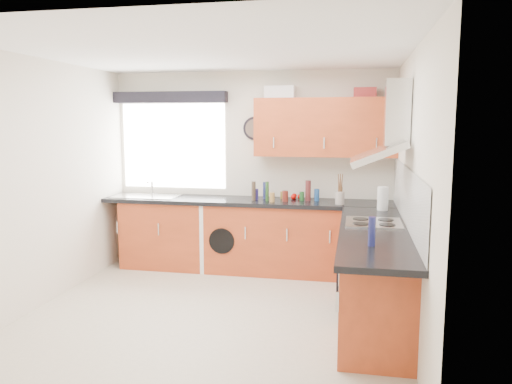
% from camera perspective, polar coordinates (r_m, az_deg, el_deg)
% --- Properties ---
extents(ground_plane, '(3.60, 3.60, 0.00)m').
position_cam_1_polar(ground_plane, '(5.03, -4.82, -13.79)').
color(ground_plane, beige).
extents(ceiling, '(3.60, 3.60, 0.02)m').
position_cam_1_polar(ceiling, '(4.71, -5.20, 15.72)').
color(ceiling, white).
rests_on(ceiling, wall_back).
extents(wall_back, '(3.60, 0.02, 2.50)m').
position_cam_1_polar(wall_back, '(6.45, -0.54, 2.54)').
color(wall_back, silver).
rests_on(wall_back, ground_plane).
extents(wall_front, '(3.60, 0.02, 2.50)m').
position_cam_1_polar(wall_front, '(3.05, -14.50, -3.93)').
color(wall_front, silver).
rests_on(wall_front, ground_plane).
extents(wall_left, '(0.02, 3.60, 2.50)m').
position_cam_1_polar(wall_left, '(5.49, -23.36, 0.92)').
color(wall_left, silver).
rests_on(wall_left, ground_plane).
extents(wall_right, '(0.02, 3.60, 2.50)m').
position_cam_1_polar(wall_right, '(4.55, 17.32, -0.13)').
color(wall_right, silver).
rests_on(wall_right, ground_plane).
extents(window, '(1.40, 0.02, 1.10)m').
position_cam_1_polar(window, '(6.71, -9.41, 5.22)').
color(window, white).
rests_on(window, wall_back).
extents(window_blind, '(1.50, 0.18, 0.14)m').
position_cam_1_polar(window_blind, '(6.62, -9.81, 10.63)').
color(window_blind, black).
rests_on(window_blind, wall_back).
extents(splashback, '(0.01, 3.00, 0.54)m').
position_cam_1_polar(splashback, '(4.86, 16.80, -0.45)').
color(splashback, white).
rests_on(splashback, wall_right).
extents(base_cab_back, '(3.00, 0.58, 0.86)m').
position_cam_1_polar(base_cab_back, '(6.32, -1.95, -5.11)').
color(base_cab_back, '#993819').
rests_on(base_cab_back, ground_plane).
extents(base_cab_corner, '(0.60, 0.60, 0.86)m').
position_cam_1_polar(base_cab_corner, '(6.16, 12.76, -5.67)').
color(base_cab_corner, '#993819').
rests_on(base_cab_corner, ground_plane).
extents(base_cab_right, '(0.58, 2.10, 0.86)m').
position_cam_1_polar(base_cab_right, '(4.85, 13.27, -9.41)').
color(base_cab_right, '#993819').
rests_on(base_cab_right, ground_plane).
extents(worktop_back, '(3.60, 0.62, 0.05)m').
position_cam_1_polar(worktop_back, '(6.20, -1.10, -1.08)').
color(worktop_back, black).
rests_on(worktop_back, base_cab_back).
extents(worktop_right, '(0.62, 2.42, 0.05)m').
position_cam_1_polar(worktop_right, '(4.59, 13.39, -4.54)').
color(worktop_right, black).
rests_on(worktop_right, base_cab_right).
extents(sink, '(0.84, 0.46, 0.10)m').
position_cam_1_polar(sink, '(6.60, -12.45, -0.14)').
color(sink, silver).
rests_on(sink, worktop_back).
extents(oven, '(0.56, 0.58, 0.85)m').
position_cam_1_polar(oven, '(5.00, 13.10, -8.95)').
color(oven, black).
rests_on(oven, ground_plane).
extents(hob_plate, '(0.52, 0.52, 0.01)m').
position_cam_1_polar(hob_plate, '(4.88, 13.28, -3.42)').
color(hob_plate, silver).
rests_on(hob_plate, worktop_right).
extents(extractor_hood, '(0.52, 0.78, 0.66)m').
position_cam_1_polar(extractor_hood, '(4.79, 14.81, 6.60)').
color(extractor_hood, silver).
rests_on(extractor_hood, wall_right).
extents(upper_cabinets, '(1.70, 0.35, 0.70)m').
position_cam_1_polar(upper_cabinets, '(6.12, 7.93, 7.33)').
color(upper_cabinets, '#993819').
rests_on(upper_cabinets, wall_back).
extents(washing_machine, '(0.62, 0.61, 0.87)m').
position_cam_1_polar(washing_machine, '(6.36, -3.23, -4.98)').
color(washing_machine, white).
rests_on(washing_machine, ground_plane).
extents(wall_clock, '(0.30, 0.04, 0.30)m').
position_cam_1_polar(wall_clock, '(6.37, -0.17, 7.28)').
color(wall_clock, black).
rests_on(wall_clock, wall_back).
extents(casserole, '(0.37, 0.28, 0.15)m').
position_cam_1_polar(casserole, '(6.28, 2.84, 11.30)').
color(casserole, white).
rests_on(casserole, upper_cabinets).
extents(storage_box, '(0.27, 0.22, 0.12)m').
position_cam_1_polar(storage_box, '(6.21, 12.33, 11.02)').
color(storage_box, '#A72F2E').
rests_on(storage_box, upper_cabinets).
extents(utensil_pot, '(0.13, 0.13, 0.15)m').
position_cam_1_polar(utensil_pot, '(5.90, 9.56, -0.69)').
color(utensil_pot, gray).
rests_on(utensil_pot, worktop_back).
extents(kitchen_roll, '(0.15, 0.15, 0.26)m').
position_cam_1_polar(kitchen_roll, '(5.60, 14.29, -0.73)').
color(kitchen_roll, white).
rests_on(kitchen_roll, worktop_right).
extents(tomato_cluster, '(0.18, 0.18, 0.06)m').
position_cam_1_polar(tomato_cluster, '(6.24, 4.58, -0.51)').
color(tomato_cluster, '#BE0802').
rests_on(tomato_cluster, worktop_back).
extents(jar_0, '(0.05, 0.05, 0.09)m').
position_cam_1_polar(jar_0, '(6.26, 3.00, -0.36)').
color(jar_0, brown).
rests_on(jar_0, worktop_back).
extents(jar_1, '(0.05, 0.05, 0.14)m').
position_cam_1_polar(jar_1, '(6.15, 0.05, -0.27)').
color(jar_1, '#1E174E').
rests_on(jar_1, worktop_back).
extents(jar_2, '(0.04, 0.04, 0.24)m').
position_cam_1_polar(jar_2, '(6.05, 1.28, 0.07)').
color(jar_2, '#1E4418').
rests_on(jar_2, worktop_back).
extents(jar_3, '(0.06, 0.06, 0.21)m').
position_cam_1_polar(jar_3, '(6.23, 1.06, 0.18)').
color(jar_3, '#141A45').
rests_on(jar_3, worktop_back).
extents(jar_4, '(0.06, 0.06, 0.15)m').
position_cam_1_polar(jar_4, '(6.12, 6.96, -0.34)').
color(jar_4, navy).
rests_on(jar_4, worktop_back).
extents(jar_5, '(0.06, 0.06, 0.11)m').
position_cam_1_polar(jar_5, '(5.99, 1.85, -0.61)').
color(jar_5, olive).
rests_on(jar_5, worktop_back).
extents(jar_6, '(0.07, 0.07, 0.13)m').
position_cam_1_polar(jar_6, '(6.04, 3.35, -0.47)').
color(jar_6, '#5C1C13').
rests_on(jar_6, worktop_back).
extents(jar_7, '(0.07, 0.07, 0.25)m').
position_cam_1_polar(jar_7, '(6.11, 5.97, 0.15)').
color(jar_7, '#531D1D').
rests_on(jar_7, worktop_back).
extents(jar_8, '(0.06, 0.06, 0.11)m').
position_cam_1_polar(jar_8, '(6.14, 5.25, -0.47)').
color(jar_8, '#1C4E1E').
rests_on(jar_8, worktop_back).
extents(jar_9, '(0.05, 0.05, 0.18)m').
position_cam_1_polar(jar_9, '(6.09, 9.59, -0.25)').
color(jar_9, brown).
rests_on(jar_9, worktop_back).
extents(jar_10, '(0.06, 0.06, 0.11)m').
position_cam_1_polar(jar_10, '(6.02, 9.41, -0.71)').
color(jar_10, '#1B4D21').
rests_on(jar_10, worktop_back).
extents(jar_11, '(0.05, 0.05, 0.23)m').
position_cam_1_polar(jar_11, '(6.10, -0.28, 0.12)').
color(jar_11, '#3D2F21').
rests_on(jar_11, worktop_back).
extents(bottle_0, '(0.06, 0.06, 0.23)m').
position_cam_1_polar(bottle_0, '(3.98, 13.10, -4.41)').
color(bottle_0, navy).
rests_on(bottle_0, worktop_right).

